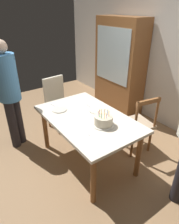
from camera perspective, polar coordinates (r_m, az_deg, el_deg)
name	(u,v)px	position (r m, az deg, el deg)	size (l,w,h in m)	color
ground	(88,159)	(3.15, -0.54, -13.30)	(6.40, 6.40, 0.00)	#93704C
back_wall	(177,57)	(3.82, 23.57, 14.05)	(6.40, 0.10, 2.60)	beige
dining_table	(87,123)	(2.76, -0.60, -3.15)	(1.49, 0.93, 0.75)	silver
birthday_cake	(103,121)	(2.52, 3.97, -2.45)	(0.28, 0.28, 0.20)	silver
plate_near_celebrant	(59,109)	(2.93, -8.57, 0.72)	(0.22, 0.22, 0.01)	silver
plate_far_side	(96,110)	(2.87, 1.99, 0.46)	(0.22, 0.22, 0.01)	silver
fork_near_celebrant	(54,106)	(3.06, -10.13, 1.75)	(0.18, 0.02, 0.01)	silver
fork_far_side	(90,107)	(2.99, 0.03, 1.54)	(0.18, 0.02, 0.01)	silver
fork_near_guest	(87,132)	(2.41, -0.85, -5.57)	(0.18, 0.02, 0.01)	silver
chair_spindle_back	(137,124)	(3.18, 13.42, -3.47)	(0.51, 0.51, 0.95)	tan
chair_upholstered	(58,100)	(3.74, -9.00, 3.29)	(0.48, 0.48, 0.95)	beige
person_celebrant	(9,91)	(3.22, -21.87, 5.68)	(0.32, 0.32, 1.69)	#262328
china_cabinet	(119,66)	(4.33, 8.48, 12.73)	(1.10, 0.45, 1.90)	brown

